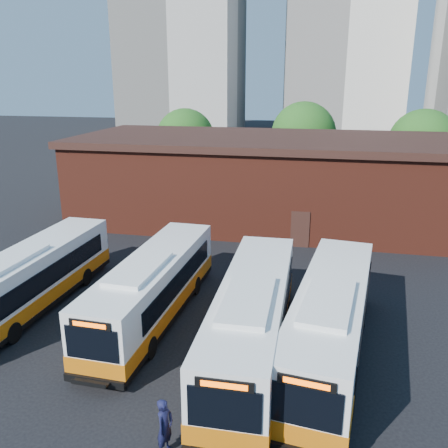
% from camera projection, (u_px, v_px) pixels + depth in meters
% --- Properties ---
extents(ground, '(220.00, 220.00, 0.00)m').
position_uv_depth(ground, '(200.00, 360.00, 18.57)').
color(ground, black).
extents(bus_west, '(2.66, 11.42, 3.09)m').
position_uv_depth(bus_west, '(32.00, 280.00, 22.47)').
color(bus_west, white).
rests_on(bus_west, ground).
extents(bus_midwest, '(2.77, 11.47, 3.10)m').
position_uv_depth(bus_midwest, '(153.00, 290.00, 21.40)').
color(bus_midwest, white).
rests_on(bus_midwest, ground).
extents(bus_mideast, '(2.73, 12.03, 3.26)m').
position_uv_depth(bus_mideast, '(252.00, 323.00, 18.40)').
color(bus_mideast, white).
rests_on(bus_mideast, ground).
extents(bus_east, '(3.83, 12.01, 3.22)m').
position_uv_depth(bus_east, '(330.00, 325.00, 18.26)').
color(bus_east, white).
rests_on(bus_east, ground).
extents(transit_worker, '(0.57, 0.73, 1.78)m').
position_uv_depth(transit_worker, '(165.00, 427.00, 13.76)').
color(transit_worker, '#121333').
rests_on(transit_worker, ground).
extents(depot_building, '(28.60, 12.60, 6.40)m').
position_uv_depth(depot_building, '(266.00, 178.00, 36.29)').
color(depot_building, '#5E2316').
rests_on(depot_building, ground).
extents(tree_west, '(6.00, 6.00, 7.65)m').
position_uv_depth(tree_west, '(185.00, 138.00, 49.10)').
color(tree_west, '#382314').
rests_on(tree_west, ground).
extents(tree_mid, '(6.56, 6.56, 8.36)m').
position_uv_depth(tree_mid, '(303.00, 134.00, 48.44)').
color(tree_mid, '#382314').
rests_on(tree_mid, ground).
extents(tree_east, '(6.24, 6.24, 7.96)m').
position_uv_depth(tree_east, '(423.00, 143.00, 43.51)').
color(tree_east, '#382314').
rests_on(tree_east, ground).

